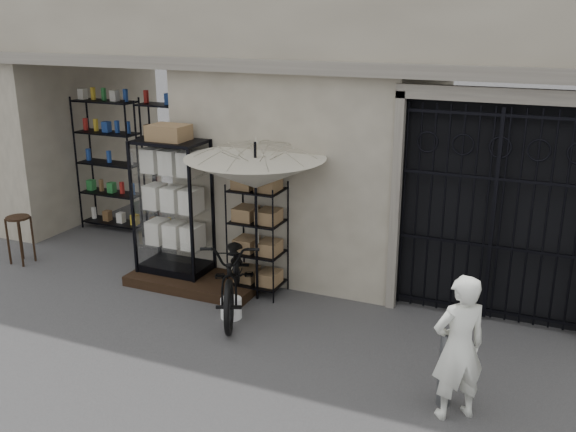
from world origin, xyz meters
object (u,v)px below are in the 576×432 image
at_px(white_bucket, 231,308).
at_px(wooden_stool, 20,239).
at_px(bicycle, 236,309).
at_px(shopkeeper, 453,415).
at_px(wire_rack, 258,240).
at_px(steel_bollard, 445,369).
at_px(market_umbrella, 255,165).
at_px(display_cabinet, 173,214).

xyz_separation_m(white_bucket, wooden_stool, (-4.12, 0.41, 0.28)).
xyz_separation_m(bicycle, shopkeeper, (3.21, -1.32, 0.00)).
xyz_separation_m(wire_rack, bicycle, (-0.04, -0.64, -0.82)).
xyz_separation_m(bicycle, steel_bollard, (3.08, -1.15, 0.41)).
distance_m(wire_rack, white_bucket, 1.13).
relative_size(wire_rack, wooden_stool, 2.09).
relative_size(market_umbrella, shopkeeper, 1.78).
distance_m(white_bucket, shopkeeper, 3.32).
height_order(display_cabinet, bicycle, display_cabinet).
relative_size(wire_rack, steel_bollard, 2.03).
bearing_deg(bicycle, market_umbrella, 49.93).
bearing_deg(display_cabinet, steel_bollard, -12.06).
height_order(bicycle, shopkeeper, bicycle).
distance_m(wire_rack, shopkeeper, 3.82).
distance_m(wire_rack, steel_bollard, 3.55).
height_order(display_cabinet, shopkeeper, display_cabinet).
height_order(wire_rack, steel_bollard, wire_rack).
relative_size(white_bucket, wooden_stool, 0.36).
bearing_deg(bicycle, wooden_stool, 154.65).
distance_m(display_cabinet, shopkeeper, 5.04).
distance_m(display_cabinet, wooden_stool, 2.81).
xyz_separation_m(market_umbrella, steel_bollard, (2.95, -1.58, -1.57)).
height_order(wire_rack, wooden_stool, wire_rack).
relative_size(wire_rack, white_bucket, 5.76).
bearing_deg(shopkeeper, wire_rack, -68.75).
relative_size(steel_bollard, shopkeeper, 0.53).
height_order(white_bucket, shopkeeper, white_bucket).
bearing_deg(white_bucket, market_umbrella, 85.10).
bearing_deg(steel_bollard, market_umbrella, 151.86).
bearing_deg(bicycle, shopkeeper, -45.49).
xyz_separation_m(wooden_stool, steel_bollard, (7.12, -1.30, -0.01)).
relative_size(market_umbrella, steel_bollard, 3.36).
bearing_deg(wire_rack, market_umbrella, -73.52).
bearing_deg(market_umbrella, shopkeeper, -29.48).
height_order(display_cabinet, wire_rack, display_cabinet).
xyz_separation_m(white_bucket, bicycle, (-0.07, 0.25, -0.14)).
distance_m(bicycle, shopkeeper, 3.47).
height_order(display_cabinet, white_bucket, display_cabinet).
xyz_separation_m(wire_rack, wooden_stool, (-4.08, -0.49, -0.39)).
xyz_separation_m(market_umbrella, wooden_stool, (-4.17, -0.27, -1.56)).
bearing_deg(display_cabinet, market_umbrella, 3.42).
distance_m(wire_rack, market_umbrella, 1.19).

